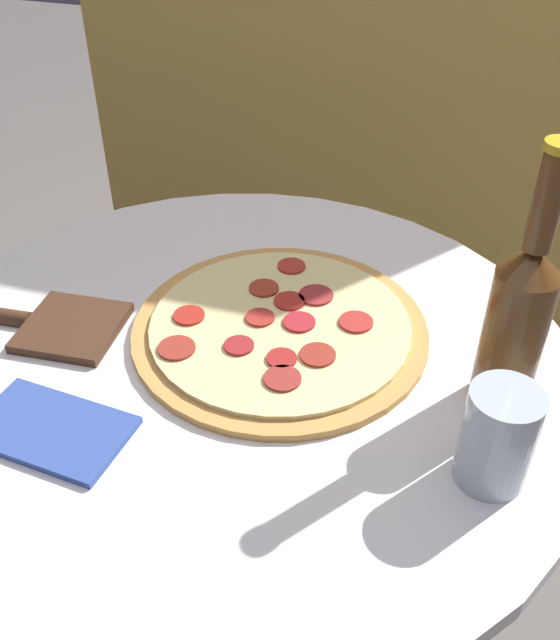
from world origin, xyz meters
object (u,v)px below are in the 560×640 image
Objects in this scene: beer_bottle at (518,318)px; drinking_glass at (498,437)px; pizza at (280,328)px; pizza_paddle at (46,323)px.

drinking_glass is (-0.00, -0.12, -0.06)m from beer_bottle.
pizza is at bearing 172.08° from beer_bottle.
drinking_glass is (0.53, -0.08, 0.05)m from pizza_paddle.
beer_bottle is 2.77× the size of drinking_glass.
pizza_paddle is 0.54m from drinking_glass.
beer_bottle is 0.13m from drinking_glass.
beer_bottle reaches higher than pizza.
beer_bottle reaches higher than drinking_glass.
pizza is 0.29m from pizza_paddle.
pizza is 0.28m from beer_bottle.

